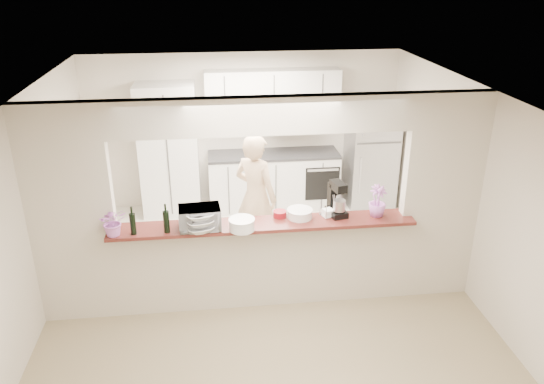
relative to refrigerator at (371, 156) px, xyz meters
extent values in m
plane|color=gray|center=(-2.05, -2.65, -0.85)|extent=(6.00, 6.00, 0.00)
cube|color=beige|center=(-2.05, -1.10, -0.84)|extent=(5.00, 2.90, 0.01)
cube|color=beige|center=(-4.10, -2.65, 0.40)|extent=(0.90, 0.15, 2.50)
cube|color=beige|center=(0.00, -2.65, 0.40)|extent=(0.90, 0.15, 2.50)
cube|color=beige|center=(-2.05, -2.65, 1.45)|extent=(3.20, 0.15, 0.40)
cube|color=beige|center=(-2.05, -2.65, -0.32)|extent=(3.20, 0.15, 1.05)
cube|color=maroon|center=(-2.05, -2.70, 0.22)|extent=(3.40, 0.38, 0.04)
cube|color=silver|center=(-3.25, 0.05, 0.20)|extent=(0.90, 0.60, 2.10)
cube|color=silver|center=(-1.60, 0.05, -0.40)|extent=(2.10, 0.60, 0.90)
cube|color=#313133|center=(-1.60, 0.05, 0.07)|extent=(2.10, 0.62, 0.04)
cube|color=silver|center=(-1.60, 0.18, 1.02)|extent=(2.10, 0.35, 0.75)
cube|color=black|center=(-1.35, 0.07, 0.59)|extent=(0.75, 0.45, 0.12)
cube|color=black|center=(-0.85, -0.25, -0.35)|extent=(0.55, 0.02, 0.55)
cube|color=#ADADB2|center=(0.00, 0.00, 0.00)|extent=(0.75, 0.70, 1.70)
imported|color=#C669BE|center=(-3.65, -2.80, 0.40)|extent=(0.34, 0.31, 0.31)
cylinder|color=black|center=(-3.10, -2.80, 0.36)|extent=(0.07, 0.07, 0.25)
cylinder|color=black|center=(-3.10, -2.80, 0.53)|extent=(0.02, 0.02, 0.09)
cylinder|color=black|center=(-3.45, -2.80, 0.36)|extent=(0.06, 0.06, 0.24)
cylinder|color=black|center=(-3.45, -2.80, 0.52)|extent=(0.02, 0.02, 0.08)
imported|color=#BBBBC0|center=(-2.75, -2.75, 0.36)|extent=(0.47, 0.33, 0.25)
imported|color=white|center=(-2.75, -2.82, 0.35)|extent=(0.37, 0.37, 0.22)
cylinder|color=white|center=(-2.30, -2.84, 0.30)|extent=(0.27, 0.27, 0.12)
cylinder|color=white|center=(-2.30, -2.84, 0.37)|extent=(0.28, 0.28, 0.01)
cylinder|color=white|center=(-1.63, -2.62, 0.29)|extent=(0.28, 0.28, 0.09)
cylinder|color=white|center=(-1.63, -2.62, 0.34)|extent=(0.29, 0.29, 0.01)
cylinder|color=maroon|center=(-1.85, -2.57, 0.28)|extent=(0.15, 0.15, 0.07)
cylinder|color=tan|center=(-1.65, -2.68, 0.27)|extent=(0.14, 0.14, 0.06)
cube|color=silver|center=(-1.25, -2.60, 0.25)|extent=(0.30, 0.23, 0.02)
cube|color=white|center=(-1.25, -2.60, 0.29)|extent=(0.14, 0.14, 0.07)
cube|color=black|center=(-1.20, -2.60, 0.27)|extent=(0.23, 0.30, 0.07)
cube|color=black|center=(-1.22, -2.50, 0.45)|extent=(0.14, 0.12, 0.29)
cube|color=black|center=(-1.20, -2.61, 0.60)|extent=(0.16, 0.25, 0.10)
cylinder|color=#B7B7BC|center=(-1.19, -2.66, 0.39)|extent=(0.14, 0.14, 0.13)
imported|color=#A262B6|center=(-0.75, -2.67, 0.42)|extent=(0.25, 0.25, 0.36)
imported|color=#D8B48C|center=(-2.03, -1.50, 0.02)|extent=(0.75, 0.73, 1.74)
camera|label=1|loc=(-2.58, -7.95, 2.88)|focal=35.00mm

